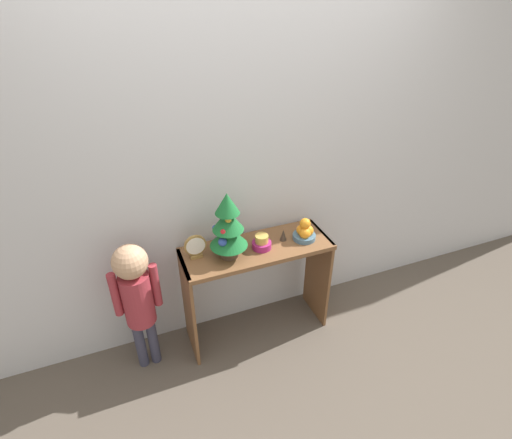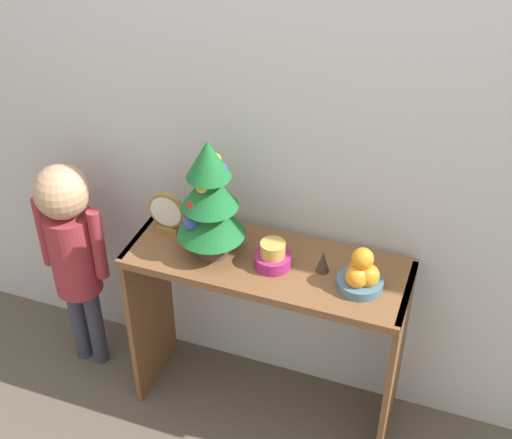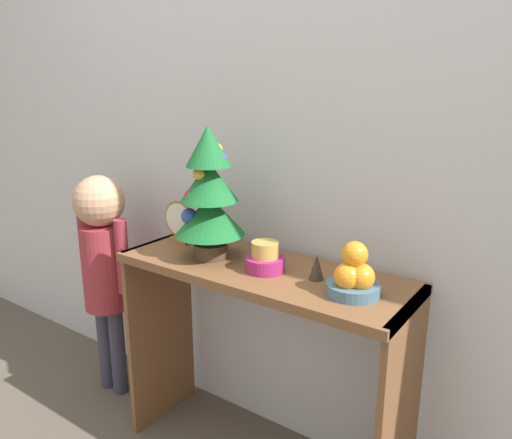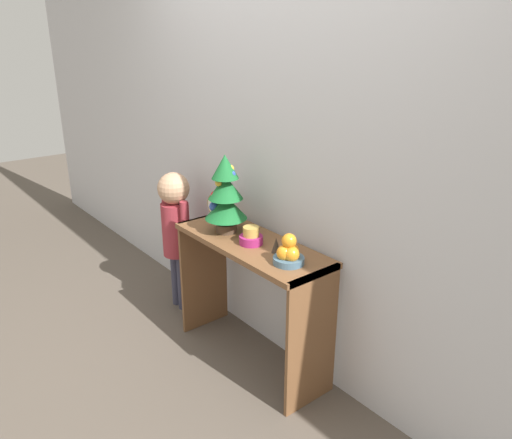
# 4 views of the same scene
# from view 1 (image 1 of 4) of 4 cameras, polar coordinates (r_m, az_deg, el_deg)

# --- Properties ---
(ground_plane) EXTENTS (12.00, 12.00, 0.00)m
(ground_plane) POSITION_cam_1_polar(r_m,az_deg,el_deg) (2.96, 1.44, -17.59)
(ground_plane) COLOR brown
(back_wall) EXTENTS (7.00, 0.05, 2.50)m
(back_wall) POSITION_cam_1_polar(r_m,az_deg,el_deg) (2.51, -1.80, 8.39)
(back_wall) COLOR silver
(back_wall) RESTS_ON ground_plane
(console_table) EXTENTS (0.98, 0.36, 0.74)m
(console_table) POSITION_cam_1_polar(r_m,az_deg,el_deg) (2.69, 0.10, -7.15)
(console_table) COLOR brown
(console_table) RESTS_ON ground_plane
(mini_tree) EXTENTS (0.23, 0.23, 0.44)m
(mini_tree) POSITION_cam_1_polar(r_m,az_deg,el_deg) (2.39, -4.03, -0.95)
(mini_tree) COLOR #4C3828
(mini_tree) RESTS_ON console_table
(fruit_bowl) EXTENTS (0.15, 0.15, 0.15)m
(fruit_bowl) POSITION_cam_1_polar(r_m,az_deg,el_deg) (2.65, 6.97, -1.74)
(fruit_bowl) COLOR #476B84
(fruit_bowl) RESTS_ON console_table
(singing_bowl) EXTENTS (0.13, 0.13, 0.10)m
(singing_bowl) POSITION_cam_1_polar(r_m,az_deg,el_deg) (2.55, 0.81, -3.34)
(singing_bowl) COLOR #9E2366
(singing_bowl) RESTS_ON console_table
(desk_clock) EXTENTS (0.14, 0.04, 0.16)m
(desk_clock) POSITION_cam_1_polar(r_m,az_deg,el_deg) (2.47, -8.64, -3.88)
(desk_clock) COLOR olive
(desk_clock) RESTS_ON console_table
(figurine) EXTENTS (0.05, 0.05, 0.08)m
(figurine) POSITION_cam_1_polar(r_m,az_deg,el_deg) (2.63, 3.92, -2.20)
(figurine) COLOR #382D23
(figurine) RESTS_ON console_table
(child_figure) EXTENTS (0.29, 0.21, 0.96)m
(child_figure) POSITION_cam_1_polar(r_m,az_deg,el_deg) (2.52, -16.74, -9.89)
(child_figure) COLOR #38384C
(child_figure) RESTS_ON ground_plane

